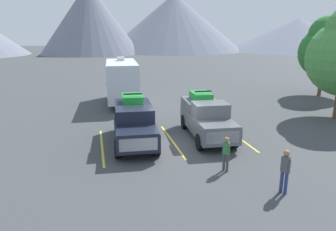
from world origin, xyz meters
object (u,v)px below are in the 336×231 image
Objects in this scene: pickup_truck_a at (134,121)px; person_b at (226,152)px; person_a at (285,169)px; camper_trailer_a at (122,80)px; pickup_truck_b at (206,117)px.

person_b is (3.37, -4.63, -0.27)m from pickup_truck_a.
pickup_truck_a is at bearing 126.07° from person_b.
person_a is 1.11× the size of person_b.
person_a is (4.47, -16.44, -0.99)m from camper_trailer_a.
camper_trailer_a reaches higher than person_b.
person_b is at bearing -77.53° from camper_trailer_a.
pickup_truck_b is at bearing -67.62° from camper_trailer_a.
pickup_truck_a is 8.39m from person_a.
pickup_truck_a is 0.74× the size of camper_trailer_a.
pickup_truck_b is 3.17× the size of person_a.
camper_trailer_a reaches higher than person_a.
camper_trailer_a is 14.52m from person_b.
person_a is at bearing -55.75° from pickup_truck_a.
camper_trailer_a is (-3.91, 9.50, 0.83)m from pickup_truck_b.
pickup_truck_b reaches higher than person_a.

